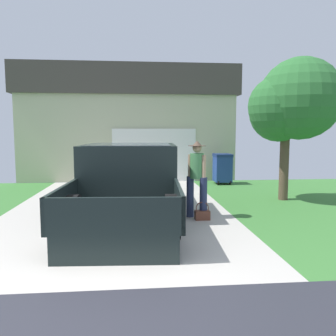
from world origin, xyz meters
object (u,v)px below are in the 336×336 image
(person_with_hat, at_px, (197,176))
(wheeled_trash_bin, at_px, (222,168))
(pickup_truck, at_px, (130,183))
(house_with_garage, at_px, (130,124))
(handbag, at_px, (202,214))
(front_yard_tree, at_px, (290,104))

(person_with_hat, height_order, wheeled_trash_bin, person_with_hat)
(pickup_truck, xyz_separation_m, house_with_garage, (-0.16, 8.27, 1.53))
(person_with_hat, relative_size, house_with_garage, 0.20)
(house_with_garage, height_order, wheeled_trash_bin, house_with_garage)
(handbag, distance_m, front_yard_tree, 4.05)
(pickup_truck, xyz_separation_m, front_yard_tree, (4.22, 1.17, 1.88))
(house_with_garage, distance_m, wheeled_trash_bin, 5.41)
(wheeled_trash_bin, bearing_deg, house_with_garage, 131.54)
(person_with_hat, xyz_separation_m, front_yard_tree, (2.77, 1.55, 1.70))
(handbag, bearing_deg, person_with_hat, 118.25)
(handbag, height_order, house_with_garage, house_with_garage)
(handbag, relative_size, wheeled_trash_bin, 0.35)
(pickup_truck, distance_m, person_with_hat, 1.51)
(house_with_garage, bearing_deg, wheeled_trash_bin, -48.46)
(wheeled_trash_bin, bearing_deg, person_with_hat, -110.56)
(pickup_truck, bearing_deg, front_yard_tree, 18.82)
(front_yard_tree, height_order, wheeled_trash_bin, front_yard_tree)
(handbag, bearing_deg, pickup_truck, 160.29)
(house_with_garage, bearing_deg, handbag, -79.06)
(handbag, xyz_separation_m, house_with_garage, (-1.71, 8.82, 2.15))
(handbag, height_order, front_yard_tree, front_yard_tree)
(person_with_hat, bearing_deg, wheeled_trash_bin, -69.78)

